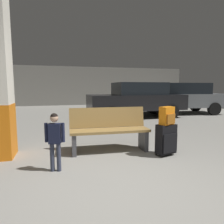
# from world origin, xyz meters

# --- Properties ---
(ground_plane) EXTENTS (18.00, 18.00, 0.10)m
(ground_plane) POSITION_xyz_m (0.00, 4.00, -0.05)
(ground_plane) COLOR gray
(garage_back_wall) EXTENTS (18.00, 0.12, 2.80)m
(garage_back_wall) POSITION_xyz_m (0.00, 12.86, 1.40)
(garage_back_wall) COLOR slate
(garage_back_wall) RESTS_ON ground_plane
(bench) EXTENTS (1.62, 0.60, 0.89)m
(bench) POSITION_xyz_m (0.18, 1.64, 0.44)
(bench) COLOR #9E7A42
(bench) RESTS_ON ground_plane
(suitcase) EXTENTS (0.42, 0.31, 0.60)m
(suitcase) POSITION_xyz_m (1.17, 1.07, 0.32)
(suitcase) COLOR black
(suitcase) RESTS_ON ground_plane
(backpack_bright) EXTENTS (0.32, 0.28, 0.34)m
(backpack_bright) POSITION_xyz_m (1.17, 1.07, 0.77)
(backpack_bright) COLOR orange
(backpack_bright) RESTS_ON suitcase
(child) EXTENTS (0.30, 0.21, 0.92)m
(child) POSITION_xyz_m (-0.88, 0.85, 0.56)
(child) COLOR #33384C
(child) RESTS_ON ground_plane
(parked_car_near) EXTENTS (4.11, 1.81, 1.51)m
(parked_car_near) POSITION_xyz_m (2.50, 5.97, 0.81)
(parked_car_near) COLOR black
(parked_car_near) RESTS_ON ground_plane
(parked_car_side) EXTENTS (4.27, 2.16, 1.51)m
(parked_car_side) POSITION_xyz_m (5.10, 6.54, 0.81)
(parked_car_side) COLOR slate
(parked_car_side) RESTS_ON ground_plane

